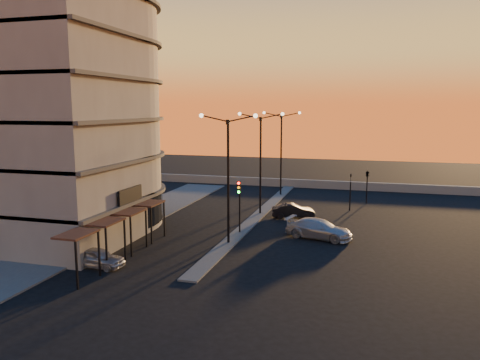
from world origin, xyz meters
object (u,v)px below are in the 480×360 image
traffic_light_main (239,198)px  car_wagon (319,229)px  car_sedan (293,211)px  car_hatchback (97,257)px  streetlamp_mid (261,155)px

traffic_light_main → car_wagon: size_ratio=0.83×
traffic_light_main → car_sedan: traffic_light_main is taller
traffic_light_main → car_hatchback: size_ratio=1.17×
traffic_light_main → car_sedan: (3.19, 6.62, -2.25)m
streetlamp_mid → traffic_light_main: streetlamp_mid is taller
streetlamp_mid → traffic_light_main: 7.62m
traffic_light_main → car_wagon: traffic_light_main is taller
car_sedan → traffic_light_main: bearing=139.9°
car_sedan → car_wagon: (3.02, -6.15, 0.10)m
car_hatchback → car_wagon: bearing=-48.4°
car_hatchback → car_sedan: bearing=-28.1°
streetlamp_mid → traffic_light_main: size_ratio=2.24×
streetlamp_mid → car_wagon: size_ratio=1.87×
streetlamp_mid → car_sedan: (3.19, -0.51, -4.96)m
streetlamp_mid → car_hatchback: streetlamp_mid is taller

